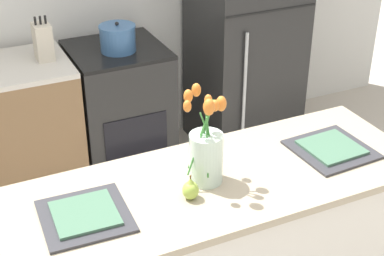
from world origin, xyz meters
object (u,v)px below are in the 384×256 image
object	(u,v)px
cooking_pot	(118,38)
plate_setting_left	(85,215)
plate_setting_right	(331,149)
pear_figurine	(190,189)
flower_vase	(206,151)
stove_range	(120,111)
knife_block	(43,42)
refrigerator	(245,28)

from	to	relation	value
cooking_pot	plate_setting_left	bearing A→B (deg)	-113.26
plate_setting_left	plate_setting_right	distance (m)	1.14
pear_figurine	cooking_pot	xyz separation A→B (m)	(0.26, 1.62, 0.05)
plate_setting_left	plate_setting_right	world-z (taller)	same
flower_vase	plate_setting_right	xyz separation A→B (m)	(0.62, -0.03, -0.13)
pear_figurine	stove_range	bearing A→B (deg)	81.21
stove_range	pear_figurine	bearing A→B (deg)	-98.79
plate_setting_left	cooking_pot	bearing A→B (deg)	66.74
pear_figurine	knife_block	world-z (taller)	knife_block
plate_setting_left	knife_block	distance (m)	1.64
knife_block	stove_range	bearing A→B (deg)	-1.40
flower_vase	pear_figurine	size ratio (longest dim) A/B	3.84
plate_setting_right	knife_block	distance (m)	1.87
flower_vase	plate_setting_left	bearing A→B (deg)	-176.90
refrigerator	knife_block	xyz separation A→B (m)	(-1.40, 0.01, 0.12)
stove_range	cooking_pot	size ratio (longest dim) A/B	3.98
stove_range	cooking_pot	bearing A→B (deg)	-93.02
stove_range	flower_vase	world-z (taller)	flower_vase
knife_block	plate_setting_left	bearing A→B (deg)	-97.73
refrigerator	plate_setting_left	bearing A→B (deg)	-135.16
plate_setting_left	plate_setting_right	size ratio (longest dim) A/B	1.00
stove_range	plate_setting_left	world-z (taller)	plate_setting_left
pear_figurine	cooking_pot	world-z (taller)	cooking_pot
refrigerator	plate_setting_right	size ratio (longest dim) A/B	5.26
plate_setting_right	cooking_pot	world-z (taller)	cooking_pot
plate_setting_left	pear_figurine	bearing A→B (deg)	-8.20
refrigerator	knife_block	size ratio (longest dim) A/B	6.67
knife_block	plate_setting_right	bearing A→B (deg)	-60.37
refrigerator	flower_vase	size ratio (longest dim) A/B	4.31
plate_setting_right	cooking_pot	size ratio (longest dim) A/B	1.50
flower_vase	plate_setting_left	world-z (taller)	flower_vase
refrigerator	flower_vase	bearing A→B (deg)	-124.73
cooking_pot	flower_vase	bearing A→B (deg)	-95.42
cooking_pot	pear_figurine	bearing A→B (deg)	-98.99
flower_vase	plate_setting_left	xyz separation A→B (m)	(-0.52, -0.03, -0.13)
pear_figurine	plate_setting_left	distance (m)	0.42
plate_setting_left	knife_block	size ratio (longest dim) A/B	1.27
stove_range	pear_figurine	xyz separation A→B (m)	(-0.26, -1.67, 0.49)
stove_range	plate_setting_right	size ratio (longest dim) A/B	2.66
refrigerator	plate_setting_left	distance (m)	2.29
pear_figurine	cooking_pot	bearing A→B (deg)	81.01
flower_vase	knife_block	distance (m)	1.62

